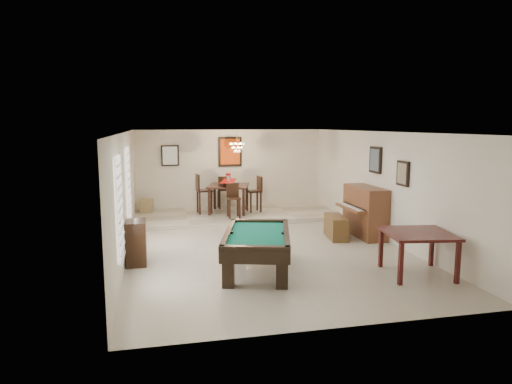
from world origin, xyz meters
name	(u,v)px	position (x,y,z in m)	size (l,w,h in m)	color
ground_plane	(262,245)	(0.00, 0.00, -0.01)	(6.00, 9.00, 0.02)	beige
wall_back	(230,170)	(0.00, 4.50, 1.30)	(6.00, 0.04, 2.60)	silver
wall_front	(339,236)	(0.00, -4.50, 1.30)	(6.00, 0.04, 2.60)	silver
wall_left	(126,194)	(-3.00, 0.00, 1.30)	(0.04, 9.00, 2.60)	silver
wall_right	(382,186)	(3.00, 0.00, 1.30)	(0.04, 9.00, 2.60)	silver
ceiling	(262,132)	(0.00, 0.00, 2.60)	(6.00, 9.00, 0.04)	white
dining_step	(237,215)	(0.00, 3.25, 0.06)	(6.00, 2.50, 0.12)	beige
window_left_front	(119,207)	(-2.97, -2.20, 1.40)	(0.06, 1.00, 1.70)	white
window_left_rear	(128,185)	(-2.97, 0.60, 1.40)	(0.06, 1.00, 1.70)	white
pool_table	(257,253)	(-0.52, -1.87, 0.37)	(1.19, 2.20, 0.73)	black
square_table	(417,254)	(2.32, -2.71, 0.41)	(1.17, 1.17, 0.81)	#370F0D
upright_piano	(360,212)	(2.56, 0.26, 0.62)	(0.84, 1.49, 1.24)	brown
piano_bench	(336,227)	(1.92, 0.21, 0.27)	(0.38, 0.99, 0.55)	brown
apothecary_chest	(136,243)	(-2.78, -0.91, 0.44)	(0.39, 0.59, 0.88)	black
dining_table	(228,197)	(-0.23, 3.43, 0.60)	(1.16, 1.16, 0.96)	black
flower_vase	(228,177)	(-0.23, 3.43, 1.21)	(0.16, 0.16, 0.27)	#9E100D
dining_chair_south	(234,201)	(-0.20, 2.64, 0.61)	(0.36, 0.36, 0.97)	black
dining_chair_north	(224,192)	(-0.26, 4.16, 0.64)	(0.38, 0.38, 1.04)	black
dining_chair_west	(204,194)	(-0.95, 3.46, 0.71)	(0.44, 0.44, 1.18)	black
dining_chair_east	(254,194)	(0.56, 3.39, 0.66)	(0.40, 0.40, 1.08)	black
corner_bench	(146,206)	(-2.66, 4.02, 0.32)	(0.36, 0.44, 0.40)	#9F8656
chandelier	(237,144)	(0.00, 3.20, 2.20)	(0.44, 0.44, 0.60)	#FFE5B2
back_painting	(230,152)	(0.00, 4.46, 1.90)	(0.75, 0.06, 0.95)	#D84C14
back_mirror	(170,156)	(-1.90, 4.46, 1.80)	(0.55, 0.06, 0.65)	white
right_picture_upper	(376,160)	(2.96, 0.30, 1.90)	(0.06, 0.55, 0.65)	slate
right_picture_lower	(403,173)	(2.96, -1.00, 1.70)	(0.06, 0.45, 0.55)	gray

